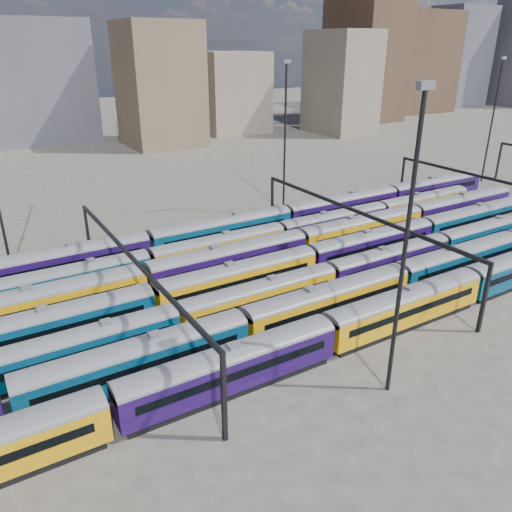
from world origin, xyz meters
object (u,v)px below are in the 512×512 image
rake_2 (178,317)px  rake_1 (399,277)px  rake_0 (469,281)px  mast_2 (406,241)px

rake_2 → rake_1: bearing=-10.9°
rake_0 → rake_1: size_ratio=0.99×
rake_2 → mast_2: size_ratio=4.55×
rake_0 → mast_2: size_ratio=4.86×
rake_1 → mast_2: mast_2 is taller
rake_1 → rake_2: 26.37m
rake_0 → mast_2: (-19.54, -7.00, 11.28)m
rake_0 → rake_1: (-6.09, 5.00, 0.04)m
rake_2 → mast_2: 23.98m
rake_1 → mast_2: 21.24m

